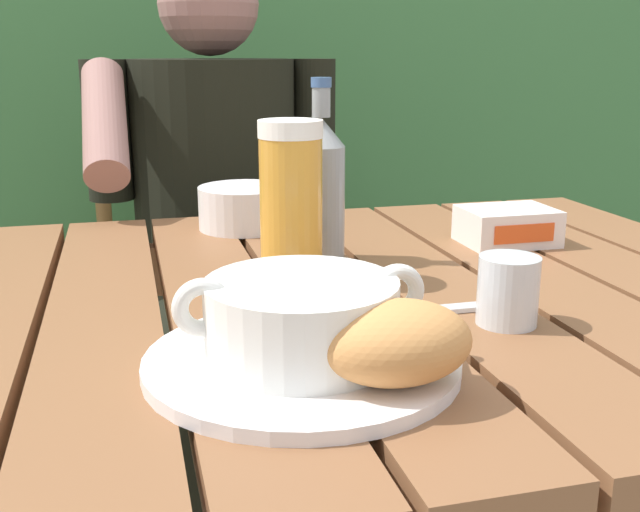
{
  "coord_description": "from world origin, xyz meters",
  "views": [
    {
      "loc": [
        -0.22,
        -0.79,
        1.02
      ],
      "look_at": [
        -0.04,
        -0.11,
        0.83
      ],
      "focal_mm": 42.29,
      "sensor_mm": 36.0,
      "label": 1
    }
  ],
  "objects_px": {
    "butter_tub": "(507,226)",
    "serving_plate": "(302,362)",
    "chair_near_diner": "(212,305)",
    "person_eating": "(217,212)",
    "soup_bowl": "(301,316)",
    "beer_bottle": "(321,187)",
    "bread_roll": "(396,342)",
    "diner_bowl": "(245,207)",
    "water_glass_small": "(508,290)",
    "table_knife": "(397,313)",
    "beer_glass": "(291,202)"
  },
  "relations": [
    {
      "from": "diner_bowl",
      "to": "serving_plate",
      "type": "bearing_deg",
      "value": -93.91
    },
    {
      "from": "soup_bowl",
      "to": "beer_glass",
      "type": "bearing_deg",
      "value": 79.42
    },
    {
      "from": "chair_near_diner",
      "to": "beer_glass",
      "type": "relative_size",
      "value": 4.82
    },
    {
      "from": "beer_glass",
      "to": "soup_bowl",
      "type": "bearing_deg",
      "value": -100.58
    },
    {
      "from": "chair_near_diner",
      "to": "beer_bottle",
      "type": "distance_m",
      "value": 0.85
    },
    {
      "from": "chair_near_diner",
      "to": "water_glass_small",
      "type": "relative_size",
      "value": 13.12
    },
    {
      "from": "serving_plate",
      "to": "bread_roll",
      "type": "bearing_deg",
      "value": -49.4
    },
    {
      "from": "soup_bowl",
      "to": "water_glass_small",
      "type": "xyz_separation_m",
      "value": [
        0.22,
        0.06,
        -0.01
      ]
    },
    {
      "from": "chair_near_diner",
      "to": "person_eating",
      "type": "distance_m",
      "value": 0.33
    },
    {
      "from": "butter_tub",
      "to": "diner_bowl",
      "type": "distance_m",
      "value": 0.39
    },
    {
      "from": "serving_plate",
      "to": "soup_bowl",
      "type": "relative_size",
      "value": 1.26
    },
    {
      "from": "serving_plate",
      "to": "water_glass_small",
      "type": "height_order",
      "value": "water_glass_small"
    },
    {
      "from": "soup_bowl",
      "to": "beer_glass",
      "type": "xyz_separation_m",
      "value": [
        0.05,
        0.25,
        0.05
      ]
    },
    {
      "from": "person_eating",
      "to": "bread_roll",
      "type": "relative_size",
      "value": 9.85
    },
    {
      "from": "beer_bottle",
      "to": "table_knife",
      "type": "distance_m",
      "value": 0.25
    },
    {
      "from": "serving_plate",
      "to": "beer_glass",
      "type": "relative_size",
      "value": 1.44
    },
    {
      "from": "bread_roll",
      "to": "person_eating",
      "type": "bearing_deg",
      "value": 91.52
    },
    {
      "from": "table_knife",
      "to": "soup_bowl",
      "type": "bearing_deg",
      "value": -140.52
    },
    {
      "from": "bread_roll",
      "to": "butter_tub",
      "type": "relative_size",
      "value": 0.98
    },
    {
      "from": "diner_bowl",
      "to": "chair_near_diner",
      "type": "bearing_deg",
      "value": 90.0
    },
    {
      "from": "serving_plate",
      "to": "soup_bowl",
      "type": "xyz_separation_m",
      "value": [
        0.0,
        0.0,
        0.04
      ]
    },
    {
      "from": "beer_glass",
      "to": "diner_bowl",
      "type": "relative_size",
      "value": 1.34
    },
    {
      "from": "chair_near_diner",
      "to": "soup_bowl",
      "type": "relative_size",
      "value": 4.23
    },
    {
      "from": "beer_glass",
      "to": "water_glass_small",
      "type": "bearing_deg",
      "value": -48.34
    },
    {
      "from": "soup_bowl",
      "to": "diner_bowl",
      "type": "distance_m",
      "value": 0.54
    },
    {
      "from": "chair_near_diner",
      "to": "water_glass_small",
      "type": "distance_m",
      "value": 1.09
    },
    {
      "from": "soup_bowl",
      "to": "butter_tub",
      "type": "distance_m",
      "value": 0.51
    },
    {
      "from": "bread_roll",
      "to": "chair_near_diner",
      "type": "bearing_deg",
      "value": 91.12
    },
    {
      "from": "beer_bottle",
      "to": "diner_bowl",
      "type": "distance_m",
      "value": 0.23
    },
    {
      "from": "butter_tub",
      "to": "table_knife",
      "type": "bearing_deg",
      "value": -135.75
    },
    {
      "from": "soup_bowl",
      "to": "beer_bottle",
      "type": "bearing_deg",
      "value": 72.63
    },
    {
      "from": "butter_tub",
      "to": "serving_plate",
      "type": "bearing_deg",
      "value": -137.24
    },
    {
      "from": "water_glass_small",
      "to": "butter_tub",
      "type": "relative_size",
      "value": 0.55
    },
    {
      "from": "bread_roll",
      "to": "table_knife",
      "type": "relative_size",
      "value": 0.81
    },
    {
      "from": "beer_glass",
      "to": "table_knife",
      "type": "relative_size",
      "value": 1.23
    },
    {
      "from": "person_eating",
      "to": "bread_roll",
      "type": "distance_m",
      "value": 0.95
    },
    {
      "from": "bread_roll",
      "to": "beer_bottle",
      "type": "relative_size",
      "value": 0.54
    },
    {
      "from": "bread_roll",
      "to": "beer_bottle",
      "type": "xyz_separation_m",
      "value": [
        0.04,
        0.4,
        0.05
      ]
    },
    {
      "from": "water_glass_small",
      "to": "table_knife",
      "type": "relative_size",
      "value": 0.45
    },
    {
      "from": "butter_tub",
      "to": "soup_bowl",
      "type": "bearing_deg",
      "value": -137.24
    },
    {
      "from": "bread_roll",
      "to": "beer_bottle",
      "type": "bearing_deg",
      "value": 83.67
    },
    {
      "from": "serving_plate",
      "to": "diner_bowl",
      "type": "height_order",
      "value": "diner_bowl"
    },
    {
      "from": "bread_roll",
      "to": "water_glass_small",
      "type": "xyz_separation_m",
      "value": [
        0.16,
        0.12,
        -0.01
      ]
    },
    {
      "from": "diner_bowl",
      "to": "soup_bowl",
      "type": "bearing_deg",
      "value": -93.91
    },
    {
      "from": "beer_glass",
      "to": "beer_bottle",
      "type": "bearing_deg",
      "value": 54.24
    },
    {
      "from": "bread_roll",
      "to": "beer_bottle",
      "type": "distance_m",
      "value": 0.4
    },
    {
      "from": "bread_roll",
      "to": "diner_bowl",
      "type": "xyz_separation_m",
      "value": [
        -0.02,
        0.6,
        -0.01
      ]
    },
    {
      "from": "person_eating",
      "to": "serving_plate",
      "type": "bearing_deg",
      "value": -92.21
    },
    {
      "from": "soup_bowl",
      "to": "table_knife",
      "type": "distance_m",
      "value": 0.17
    },
    {
      "from": "person_eating",
      "to": "table_knife",
      "type": "distance_m",
      "value": 0.78
    }
  ]
}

